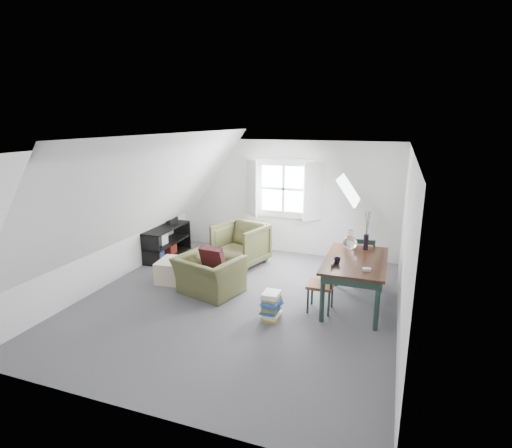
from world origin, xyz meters
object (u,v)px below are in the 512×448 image
at_px(armchair_near, 210,293).
at_px(magazine_stack, 271,306).
at_px(dining_chair_near, 323,284).
at_px(armchair_far, 241,264).
at_px(media_shelf, 166,244).
at_px(ottoman, 176,271).
at_px(dining_table, 355,265).
at_px(dining_chair_far, 363,260).

distance_m(armchair_near, magazine_stack, 1.41).
bearing_deg(dining_chair_near, magazine_stack, -47.57).
height_order(armchair_far, media_shelf, media_shelf).
relative_size(armchair_near, ottoman, 1.70).
xyz_separation_m(armchair_near, armchair_far, (-0.02, 1.52, 0.00)).
xyz_separation_m(dining_table, dining_chair_near, (-0.44, -0.35, -0.24)).
bearing_deg(dining_chair_far, magazine_stack, 76.57).
relative_size(armchair_near, armchair_far, 1.08).
bearing_deg(armchair_far, armchair_near, -72.59).
height_order(dining_chair_near, magazine_stack, dining_chair_near).
bearing_deg(media_shelf, dining_chair_far, -0.48).
bearing_deg(armchair_near, magazine_stack, 173.13).
distance_m(ottoman, dining_chair_near, 2.81).
bearing_deg(armchair_far, media_shelf, -158.17).
relative_size(armchair_far, media_shelf, 0.72).
bearing_deg(media_shelf, armchair_near, -37.38).
relative_size(ottoman, dining_table, 0.38).
relative_size(armchair_near, media_shelf, 0.78).
relative_size(armchair_near, magazine_stack, 2.41).
distance_m(armchair_near, dining_table, 2.52).
bearing_deg(dining_chair_near, ottoman, -91.95).
xyz_separation_m(dining_chair_far, media_shelf, (-4.17, 0.14, -0.17)).
bearing_deg(media_shelf, armchair_far, 6.49).
relative_size(armchair_near, dining_table, 0.65).
xyz_separation_m(dining_chair_far, magazine_stack, (-1.17, -1.77, -0.26)).
bearing_deg(dining_table, magazine_stack, -144.98).
bearing_deg(armchair_near, ottoman, -2.95).
height_order(armchair_near, armchair_far, armchair_far).
bearing_deg(dining_chair_near, dining_chair_far, 161.73).
xyz_separation_m(armchair_near, magazine_stack, (1.29, -0.54, 0.21)).
distance_m(dining_chair_near, magazine_stack, 0.89).
bearing_deg(armchair_far, dining_chair_near, -20.90).
bearing_deg(dining_chair_far, armchair_near, 46.69).
distance_m(dining_table, media_shelf, 4.26).
height_order(dining_table, dining_chair_far, dining_chair_far).
relative_size(armchair_near, dining_chair_near, 1.20).
bearing_deg(magazine_stack, ottoman, 158.95).
height_order(armchair_near, dining_chair_far, dining_chair_far).
xyz_separation_m(armchair_far, magazine_stack, (1.31, -2.06, 0.21)).
height_order(armchair_far, ottoman, armchair_far).
relative_size(armchair_far, magazine_stack, 2.22).
bearing_deg(armchair_far, ottoman, -106.37).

